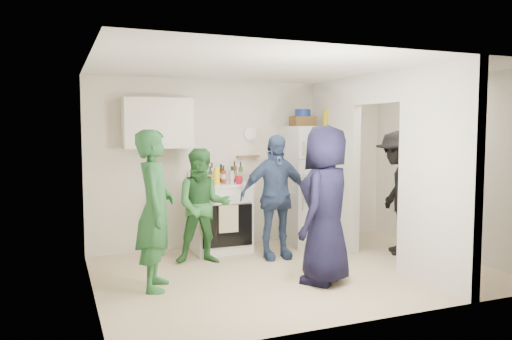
{
  "coord_description": "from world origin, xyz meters",
  "views": [
    {
      "loc": [
        -2.74,
        -5.46,
        1.77
      ],
      "look_at": [
        -0.37,
        0.4,
        1.25
      ],
      "focal_mm": 35.0,
      "sensor_mm": 36.0,
      "label": 1
    }
  ],
  "objects_px": {
    "fridge": "(309,185)",
    "wicker_basket": "(303,121)",
    "stove": "(220,217)",
    "person_navy": "(326,205)",
    "blue_bowl": "(303,113)",
    "yellow_cup_stack_top": "(326,118)",
    "person_green_left": "(155,210)",
    "person_nook": "(398,192)",
    "person_denim": "(275,197)",
    "person_green_center": "(203,206)"
  },
  "relations": [
    {
      "from": "fridge",
      "to": "wicker_basket",
      "type": "bearing_deg",
      "value": 153.43
    },
    {
      "from": "stove",
      "to": "person_navy",
      "type": "distance_m",
      "value": 2.04
    },
    {
      "from": "blue_bowl",
      "to": "person_navy",
      "type": "relative_size",
      "value": 0.13
    },
    {
      "from": "yellow_cup_stack_top",
      "to": "person_green_left",
      "type": "height_order",
      "value": "yellow_cup_stack_top"
    },
    {
      "from": "stove",
      "to": "blue_bowl",
      "type": "distance_m",
      "value": 2.03
    },
    {
      "from": "blue_bowl",
      "to": "person_nook",
      "type": "relative_size",
      "value": 0.14
    },
    {
      "from": "person_nook",
      "to": "stove",
      "type": "bearing_deg",
      "value": -89.55
    },
    {
      "from": "stove",
      "to": "person_denim",
      "type": "distance_m",
      "value": 0.95
    },
    {
      "from": "stove",
      "to": "yellow_cup_stack_top",
      "type": "xyz_separation_m",
      "value": [
        1.66,
        -0.13,
        1.44
      ]
    },
    {
      "from": "blue_bowl",
      "to": "person_nook",
      "type": "xyz_separation_m",
      "value": [
        0.96,
        -1.1,
        -1.14
      ]
    },
    {
      "from": "blue_bowl",
      "to": "stove",
      "type": "bearing_deg",
      "value": -179.15
    },
    {
      "from": "yellow_cup_stack_top",
      "to": "person_green_left",
      "type": "bearing_deg",
      "value": -156.28
    },
    {
      "from": "yellow_cup_stack_top",
      "to": "person_navy",
      "type": "distance_m",
      "value": 2.27
    },
    {
      "from": "yellow_cup_stack_top",
      "to": "person_green_left",
      "type": "relative_size",
      "value": 0.14
    },
    {
      "from": "stove",
      "to": "person_green_center",
      "type": "distance_m",
      "value": 0.74
    },
    {
      "from": "fridge",
      "to": "person_green_left",
      "type": "height_order",
      "value": "fridge"
    },
    {
      "from": "wicker_basket",
      "to": "blue_bowl",
      "type": "relative_size",
      "value": 1.46
    },
    {
      "from": "yellow_cup_stack_top",
      "to": "person_denim",
      "type": "distance_m",
      "value": 1.63
    },
    {
      "from": "person_green_center",
      "to": "person_navy",
      "type": "distance_m",
      "value": 1.72
    },
    {
      "from": "person_denim",
      "to": "person_navy",
      "type": "height_order",
      "value": "person_navy"
    },
    {
      "from": "blue_bowl",
      "to": "person_denim",
      "type": "distance_m",
      "value": 1.56
    },
    {
      "from": "person_green_left",
      "to": "person_denim",
      "type": "xyz_separation_m",
      "value": [
        1.77,
        0.72,
        -0.04
      ]
    },
    {
      "from": "blue_bowl",
      "to": "yellow_cup_stack_top",
      "type": "xyz_separation_m",
      "value": [
        0.32,
        -0.15,
        -0.08
      ]
    },
    {
      "from": "wicker_basket",
      "to": "person_nook",
      "type": "xyz_separation_m",
      "value": [
        0.96,
        -1.1,
        -1.01
      ]
    },
    {
      "from": "yellow_cup_stack_top",
      "to": "person_navy",
      "type": "relative_size",
      "value": 0.14
    },
    {
      "from": "yellow_cup_stack_top",
      "to": "person_green_left",
      "type": "xyz_separation_m",
      "value": [
        -2.86,
        -1.26,
        -1.05
      ]
    },
    {
      "from": "yellow_cup_stack_top",
      "to": "person_green_center",
      "type": "height_order",
      "value": "yellow_cup_stack_top"
    },
    {
      "from": "yellow_cup_stack_top",
      "to": "person_denim",
      "type": "height_order",
      "value": "yellow_cup_stack_top"
    },
    {
      "from": "blue_bowl",
      "to": "person_green_left",
      "type": "height_order",
      "value": "blue_bowl"
    },
    {
      "from": "fridge",
      "to": "yellow_cup_stack_top",
      "type": "height_order",
      "value": "yellow_cup_stack_top"
    },
    {
      "from": "blue_bowl",
      "to": "yellow_cup_stack_top",
      "type": "distance_m",
      "value": 0.36
    },
    {
      "from": "person_green_left",
      "to": "person_denim",
      "type": "relative_size",
      "value": 1.04
    },
    {
      "from": "person_green_center",
      "to": "person_navy",
      "type": "height_order",
      "value": "person_navy"
    },
    {
      "from": "wicker_basket",
      "to": "blue_bowl",
      "type": "xyz_separation_m",
      "value": [
        0.0,
        0.0,
        0.13
      ]
    },
    {
      "from": "blue_bowl",
      "to": "person_denim",
      "type": "relative_size",
      "value": 0.14
    },
    {
      "from": "person_green_left",
      "to": "fridge",
      "type": "bearing_deg",
      "value": -46.56
    },
    {
      "from": "blue_bowl",
      "to": "person_nook",
      "type": "distance_m",
      "value": 1.86
    },
    {
      "from": "person_navy",
      "to": "stove",
      "type": "bearing_deg",
      "value": -109.42
    },
    {
      "from": "stove",
      "to": "person_green_left",
      "type": "xyz_separation_m",
      "value": [
        -1.19,
        -1.39,
        0.39
      ]
    },
    {
      "from": "fridge",
      "to": "yellow_cup_stack_top",
      "type": "distance_m",
      "value": 1.06
    },
    {
      "from": "person_navy",
      "to": "person_green_center",
      "type": "bearing_deg",
      "value": -90.0
    },
    {
      "from": "person_green_center",
      "to": "person_navy",
      "type": "bearing_deg",
      "value": -38.01
    },
    {
      "from": "person_nook",
      "to": "person_green_left",
      "type": "bearing_deg",
      "value": -59.42
    },
    {
      "from": "person_green_left",
      "to": "wicker_basket",
      "type": "bearing_deg",
      "value": -44.77
    },
    {
      "from": "stove",
      "to": "wicker_basket",
      "type": "relative_size",
      "value": 2.83
    },
    {
      "from": "person_navy",
      "to": "person_nook",
      "type": "relative_size",
      "value": 1.04
    },
    {
      "from": "person_green_left",
      "to": "person_green_center",
      "type": "height_order",
      "value": "person_green_left"
    },
    {
      "from": "yellow_cup_stack_top",
      "to": "person_navy",
      "type": "bearing_deg",
      "value": -119.62
    },
    {
      "from": "person_denim",
      "to": "person_nook",
      "type": "xyz_separation_m",
      "value": [
        1.73,
        -0.42,
        0.03
      ]
    },
    {
      "from": "yellow_cup_stack_top",
      "to": "person_green_center",
      "type": "relative_size",
      "value": 0.16
    }
  ]
}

